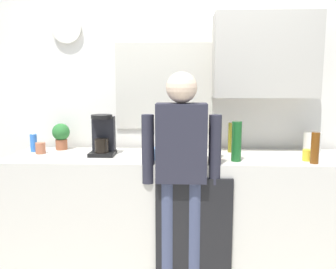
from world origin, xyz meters
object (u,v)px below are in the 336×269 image
Objects in this scene: bottle_olive_oil at (232,137)px; dish_soap at (34,143)px; person_at_sink at (181,163)px; storage_canister at (312,142)px; mixing_bowl at (165,153)px; bottle_amber_beer at (315,148)px; bottle_red_vinegar at (217,144)px; potted_plant at (61,135)px; cup_yellow_cup at (307,155)px; bottle_dark_sauce at (180,140)px; cup_white_mug at (195,149)px; cup_terracotta_mug at (40,148)px; bottle_green_wine at (236,141)px; coffee_maker at (103,137)px.

bottle_olive_oil is 1.68m from dish_soap.
person_at_sink reaches higher than dish_soap.
mixing_bowl is at bearing -166.66° from storage_canister.
bottle_amber_beer is at bearing -35.97° from bottle_olive_oil.
bottle_red_vinegar is at bearing 40.07° from person_at_sink.
person_at_sink is at bearing -155.92° from storage_canister.
person_at_sink is (1.05, -0.53, -0.12)m from potted_plant.
cup_yellow_cup is 0.05× the size of person_at_sink.
bottle_dark_sauce reaches higher than mixing_bowl.
bottle_olive_oil is 0.34m from cup_white_mug.
cup_white_mug is at bearing 142.45° from bottle_red_vinegar.
cup_yellow_cup is (-0.02, 0.09, -0.07)m from bottle_amber_beer.
cup_terracotta_mug is 0.06× the size of person_at_sink.
potted_plant is at bearing 169.86° from cup_yellow_cup.
bottle_amber_beer is at bearing -5.60° from bottle_green_wine.
storage_canister is (1.73, 0.17, -0.06)m from coffee_maker.
bottle_amber_beer is (0.98, -0.44, 0.02)m from bottle_dark_sauce.
mixing_bowl is at bearing 173.53° from bottle_amber_beer.
mixing_bowl is at bearing -11.09° from dish_soap.
storage_canister is (1.22, 0.29, 0.04)m from mixing_bowl.
cup_yellow_cup is 1.08m from mixing_bowl.
cup_yellow_cup is at bearing -30.12° from bottle_olive_oil.
storage_canister is at bearing 17.41° from bottle_red_vinegar.
bottle_olive_oil is (0.43, -0.05, 0.03)m from bottle_dark_sauce.
potted_plant is at bearing 27.04° from dish_soap.
bottle_green_wine is 3.53× the size of cup_yellow_cup.
potted_plant is (-1.47, 0.40, -0.02)m from bottle_green_wine.
potted_plant reaches higher than storage_canister.
bottle_green_wine reaches higher than potted_plant.
potted_plant reaches higher than bottle_red_vinegar.
bottle_red_vinegar reaches higher than cup_yellow_cup.
bottle_dark_sauce is (0.63, 0.20, -0.06)m from coffee_maker.
bottle_green_wine is at bearing -9.90° from dish_soap.
dish_soap reaches higher than storage_canister.
mixing_bowl is at bearing 178.26° from cup_yellow_cup.
potted_plant is at bearing 160.66° from mixing_bowl.
coffee_maker is at bearing 153.17° from person_at_sink.
cup_white_mug is 0.41× the size of potted_plant.
bottle_amber_beer reaches higher than mixing_bowl.
cup_terracotta_mug is at bearing 172.91° from bottle_amber_beer.
cup_yellow_cup is at bearing -5.51° from bottle_red_vinegar.
bottle_olive_oil is at bearing 144.03° from bottle_amber_beer.
cup_white_mug is at bearing -8.18° from potted_plant.
cup_yellow_cup is 0.89× the size of cup_white_mug.
bottle_green_wine is at bearing -7.61° from cup_terracotta_mug.
bottle_amber_beer is 0.71m from bottle_red_vinegar.
coffee_maker is at bearing -9.28° from dish_soap.
bottle_dark_sauce reaches higher than cup_yellow_cup.
storage_canister is at bearing 1.66° from dish_soap.
potted_plant reaches higher than cup_terracotta_mug.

